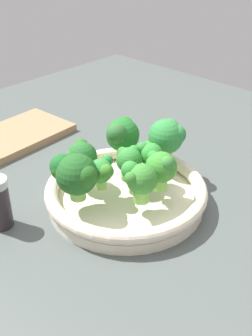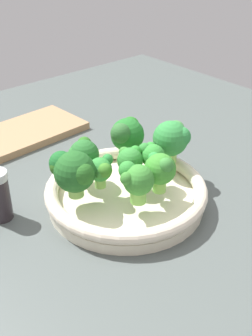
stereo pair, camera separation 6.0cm
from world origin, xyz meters
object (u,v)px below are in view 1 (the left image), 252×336
object	(u,v)px
broccoli_floret_0	(122,134)
broccoli_floret_3	(129,161)
broccoli_floret_4	(168,136)
broccoli_floret_6	(75,174)
cutting_board	(15,136)
broccoli_floret_1	(139,180)
broccoli_floret_5	(151,155)
bowl	(126,193)
broccoli_floret_2	(81,157)
broccoli_floret_7	(161,168)
broccoli_floret_8	(102,171)

from	to	relation	value
broccoli_floret_0	broccoli_floret_3	size ratio (longest dim) A/B	1.35
broccoli_floret_4	broccoli_floret_6	size ratio (longest dim) A/B	0.96
cutting_board	broccoli_floret_1	bearing A→B (deg)	-94.57
broccoli_floret_0	broccoli_floret_1	bearing A→B (deg)	-125.47
broccoli_floret_3	broccoli_floret_6	xyz separation A→B (cm)	(-10.06, 2.11, 1.11)
broccoli_floret_6	broccoli_floret_5	bearing A→B (deg)	-16.07
broccoli_floret_1	broccoli_floret_3	bearing A→B (deg)	55.28
bowl	broccoli_floret_5	distance (cm)	7.71
broccoli_floret_2	broccoli_floret_6	size ratio (longest dim) A/B	0.77
broccoli_floret_7	bowl	bearing A→B (deg)	116.24
broccoli_floret_5	bowl	bearing A→B (deg)	167.80
broccoli_floret_2	cutting_board	size ratio (longest dim) A/B	0.26
broccoli_floret_3	broccoli_floret_8	distance (cm)	5.44
bowl	broccoli_floret_6	distance (cm)	11.13
broccoli_floret_0	broccoli_floret_5	distance (cm)	7.54
broccoli_floret_0	cutting_board	distance (cm)	29.66
bowl	broccoli_floret_1	xyz separation A→B (cm)	(-2.37, -4.92, 5.98)
broccoli_floret_1	broccoli_floret_6	size ratio (longest dim) A/B	0.80
broccoli_floret_0	broccoli_floret_1	distance (cm)	13.87
broccoli_floret_0	broccoli_floret_8	xyz separation A→B (cm)	(-9.47, -4.59, -1.62)
cutting_board	bowl	bearing A→B (deg)	-91.29
cutting_board	broccoli_floret_4	bearing A→B (deg)	-73.26
broccoli_floret_0	broccoli_floret_2	xyz separation A→B (cm)	(-8.90, 0.97, -1.36)
broccoli_floret_7	broccoli_floret_8	world-z (taller)	broccoli_floret_7
broccoli_floret_8	cutting_board	distance (cm)	33.64
bowl	broccoli_floret_6	bearing A→B (deg)	161.75
broccoli_floret_5	broccoli_floret_8	size ratio (longest dim) A/B	1.12
broccoli_floret_1	broccoli_floret_3	size ratio (longest dim) A/B	1.13
broccoli_floret_8	broccoli_floret_2	bearing A→B (deg)	84.11
broccoli_floret_2	cutting_board	xyz separation A→B (cm)	(4.01, 27.08, -6.93)
bowl	broccoli_floret_4	xyz separation A→B (cm)	(11.06, 0.19, 6.74)
broccoli_floret_1	broccoli_floret_8	size ratio (longest dim) A/B	1.24
broccoli_floret_4	cutting_board	world-z (taller)	broccoli_floret_4
broccoli_floret_6	broccoli_floret_1	bearing A→B (deg)	-51.43
broccoli_floret_3	broccoli_floret_4	world-z (taller)	broccoli_floret_4
broccoli_floret_2	broccoli_floret_4	distance (cm)	16.02
broccoli_floret_6	cutting_board	xyz separation A→B (cm)	(9.31, 31.60, -7.88)
bowl	broccoli_floret_7	world-z (taller)	broccoli_floret_7
broccoli_floret_0	broccoli_floret_5	world-z (taller)	broccoli_floret_0
bowl	broccoli_floret_2	size ratio (longest dim) A/B	4.39
broccoli_floret_2	broccoli_floret_7	bearing A→B (deg)	-65.14
broccoli_floret_0	broccoli_floret_3	bearing A→B (deg)	-126.19
broccoli_floret_1	broccoli_floret_4	distance (cm)	14.39
broccoli_floret_1	broccoli_floret_7	size ratio (longest dim) A/B	0.97
bowl	broccoli_floret_5	xyz separation A→B (cm)	(4.93, -1.07, 5.82)
broccoli_floret_5	broccoli_floret_6	size ratio (longest dim) A/B	0.72
bowl	broccoli_floret_0	size ratio (longest dim) A/B	3.50
broccoli_floret_2	cutting_board	distance (cm)	28.24
bowl	broccoli_floret_2	bearing A→B (deg)	113.84
broccoli_floret_1	broccoli_floret_2	bearing A→B (deg)	94.06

